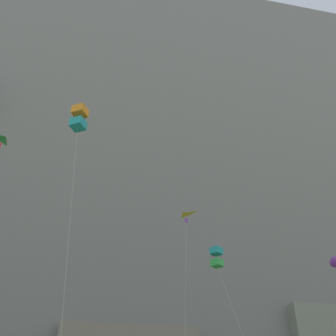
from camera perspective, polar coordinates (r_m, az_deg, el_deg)
The scene contains 5 objects.
cliff_face at distance 71.51m, azimuth -5.71°, elevation -2.71°, with size 180.00×31.41×77.31m.
kite_delta_mid_center at distance 36.65m, azimuth 2.08°, elevation -7.50°, with size 1.71×2.97×19.00m.
kite_box_high_left at distance 32.61m, azimuth -12.01°, elevation 6.66°, with size 2.01×5.97×23.98m.
kite_box_far_left at distance 32.62m, azimuth 6.67°, elevation -12.01°, with size 2.17×6.18×14.92m.
kite_delta_low_right at distance 31.37m, azimuth -21.72°, elevation 2.47°, with size 2.82×2.81×20.21m.
Camera 1 is at (-5.72, 4.77, 2.39)m, focal length 44.79 mm.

